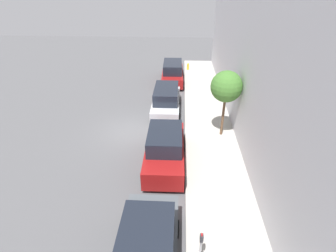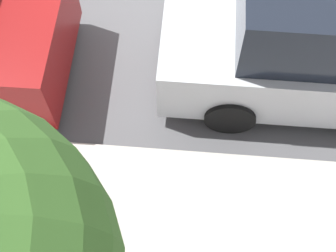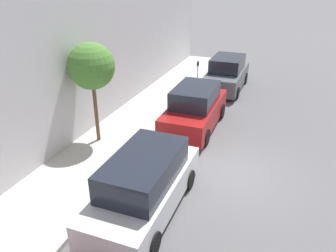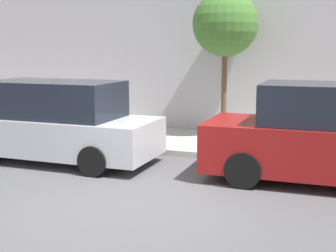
{
  "view_description": "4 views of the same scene",
  "coord_description": "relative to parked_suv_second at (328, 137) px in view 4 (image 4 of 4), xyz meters",
  "views": [
    {
      "loc": [
        3.15,
        -14.44,
        8.79
      ],
      "look_at": [
        2.45,
        -0.93,
        1.0
      ],
      "focal_mm": 28.0,
      "sensor_mm": 36.0,
      "label": 1
    },
    {
      "loc": [
        6.02,
        0.83,
        5.52
      ],
      "look_at": [
        3.62,
        0.64,
        1.0
      ],
      "focal_mm": 50.0,
      "sensor_mm": 36.0,
      "label": 2
    },
    {
      "loc": [
        -1.37,
        10.11,
        6.63
      ],
      "look_at": [
        2.85,
        -0.91,
        1.0
      ],
      "focal_mm": 35.0,
      "sensor_mm": 36.0,
      "label": 3
    },
    {
      "loc": [
        -7.14,
        -3.39,
        2.68
      ],
      "look_at": [
        2.16,
        0.07,
        1.0
      ],
      "focal_mm": 50.0,
      "sensor_mm": 36.0,
      "label": 4
    }
  ],
  "objects": [
    {
      "name": "parked_minivan_third",
      "position": [
        -0.29,
        6.11,
        -0.01
      ],
      "size": [
        2.02,
        4.9,
        1.9
      ],
      "color": "#B7BABF",
      "rests_on": "ground_plane"
    },
    {
      "name": "ground_plane",
      "position": [
        -2.41,
        3.21,
        -0.93
      ],
      "size": [
        60.0,
        60.0,
        0.0
      ],
      "primitive_type": "plane",
      "color": "#515154"
    },
    {
      "name": "parked_suv_second",
      "position": [
        0.0,
        0.0,
        0.0
      ],
      "size": [
        2.08,
        4.82,
        1.98
      ],
      "color": "maroon",
      "rests_on": "ground_plane"
    },
    {
      "name": "street_tree",
      "position": [
        3.33,
        2.92,
        2.37
      ],
      "size": [
        1.81,
        1.81,
        4.08
      ],
      "color": "brown",
      "rests_on": "sidewalk"
    },
    {
      "name": "sidewalk",
      "position": [
        2.65,
        3.21,
        -0.85
      ],
      "size": [
        3.12,
        32.0,
        0.15
      ],
      "color": "#B2ADA3",
      "rests_on": "ground_plane"
    }
  ]
}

